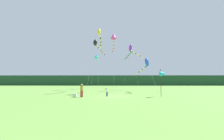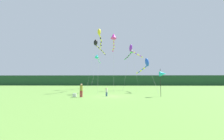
# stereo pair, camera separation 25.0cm
# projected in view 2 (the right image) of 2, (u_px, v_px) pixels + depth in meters

# --- Properties ---
(ground_plane) EXTENTS (120.00, 120.00, 0.00)m
(ground_plane) POSITION_uv_depth(u_px,v_px,m) (111.00, 96.00, 19.55)
(ground_plane) COLOR #6B9E42
(distant_treeline) EXTENTS (108.00, 3.57, 4.45)m
(distant_treeline) POSITION_uv_depth(u_px,v_px,m) (114.00, 80.00, 64.57)
(distant_treeline) COLOR #1E4228
(distant_treeline) RESTS_ON ground
(person_adult) EXTENTS (0.38, 0.38, 1.72)m
(person_adult) POSITION_uv_depth(u_px,v_px,m) (81.00, 90.00, 18.58)
(person_adult) COLOR #B23338
(person_adult) RESTS_ON ground
(person_child) EXTENTS (0.26, 0.26, 1.16)m
(person_child) POSITION_uv_depth(u_px,v_px,m) (107.00, 92.00, 19.49)
(person_child) COLOR #334C8C
(person_child) RESTS_ON ground
(cooler_box) EXTENTS (0.43, 0.31, 0.43)m
(cooler_box) POSITION_uv_depth(u_px,v_px,m) (75.00, 95.00, 18.99)
(cooler_box) COLOR silver
(cooler_box) RESTS_ON ground
(banner_flag_pole) EXTENTS (0.90, 0.70, 3.71)m
(banner_flag_pole) POSITION_uv_depth(u_px,v_px,m) (163.00, 74.00, 19.37)
(banner_flag_pole) COLOR black
(banner_flag_pole) RESTS_ON ground
(kite_green) EXTENTS (2.88, 8.89, 10.63)m
(kite_green) POSITION_uv_depth(u_px,v_px,m) (131.00, 52.00, 37.65)
(kite_green) COLOR #B2B2B2
(kite_green) RESTS_ON ground
(kite_yellow) EXTENTS (0.74, 9.32, 12.25)m
(kite_yellow) POSITION_uv_depth(u_px,v_px,m) (100.00, 35.00, 28.56)
(kite_yellow) COLOR #B2B2B2
(kite_yellow) RESTS_ON ground
(kite_blue) EXTENTS (2.68, 6.75, 6.45)m
(kite_blue) POSITION_uv_depth(u_px,v_px,m) (146.00, 64.00, 26.95)
(kite_blue) COLOR #B2B2B2
(kite_blue) RESTS_ON ground
(kite_black) EXTENTS (3.35, 10.46, 12.50)m
(kite_black) POSITION_uv_depth(u_px,v_px,m) (97.00, 44.00, 36.37)
(kite_black) COLOR #B2B2B2
(kite_black) RESTS_ON ground
(kite_cyan) EXTENTS (1.35, 9.12, 9.42)m
(kite_cyan) POSITION_uv_depth(u_px,v_px,m) (97.00, 57.00, 38.75)
(kite_cyan) COLOR #B2B2B2
(kite_cyan) RESTS_ON ground
(kite_magenta) EXTENTS (1.08, 7.11, 10.63)m
(kite_magenta) POSITION_uv_depth(u_px,v_px,m) (114.00, 38.00, 26.12)
(kite_magenta) COLOR #B2B2B2
(kite_magenta) RESTS_ON ground
(kite_purple) EXTENTS (5.24, 5.32, 10.35)m
(kite_purple) POSITION_uv_depth(u_px,v_px,m) (132.00, 49.00, 32.54)
(kite_purple) COLOR #B2B2B2
(kite_purple) RESTS_ON ground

